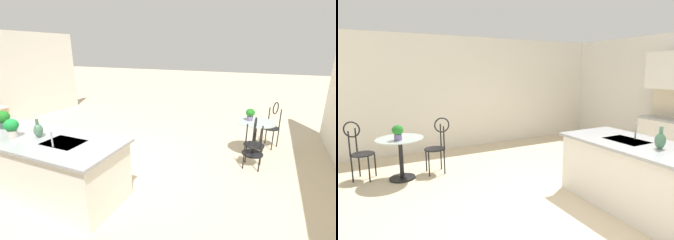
% 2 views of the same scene
% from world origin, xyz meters
% --- Properties ---
extents(ground_plane, '(40.00, 40.00, 0.00)m').
position_xyz_m(ground_plane, '(0.00, 0.00, 0.00)').
color(ground_plane, beige).
extents(wall_left_window, '(0.12, 7.80, 2.70)m').
position_xyz_m(wall_left_window, '(-4.26, 0.00, 1.35)').
color(wall_left_window, silver).
rests_on(wall_left_window, ground).
extents(kitchen_island, '(2.80, 1.06, 0.92)m').
position_xyz_m(kitchen_island, '(0.30, 0.85, 0.46)').
color(kitchen_island, white).
rests_on(kitchen_island, ground).
extents(bistro_table, '(0.80, 0.80, 0.74)m').
position_xyz_m(bistro_table, '(-2.67, -1.89, 0.45)').
color(bistro_table, black).
rests_on(bistro_table, ground).
extents(chair_near_window, '(0.50, 0.52, 1.04)m').
position_xyz_m(chair_near_window, '(-2.99, -2.53, 0.57)').
color(chair_near_window, black).
rests_on(chair_near_window, ground).
extents(chair_by_island, '(0.40, 0.49, 1.04)m').
position_xyz_m(chair_by_island, '(-2.70, -1.23, 0.57)').
color(chair_by_island, black).
rests_on(chair_by_island, ground).
extents(sink_faucet, '(0.02, 0.02, 0.22)m').
position_xyz_m(sink_faucet, '(-0.25, 1.03, 1.03)').
color(sink_faucet, '#B2B5BA').
rests_on(sink_faucet, kitchen_island).
extents(potted_plant_on_table, '(0.18, 0.18, 0.26)m').
position_xyz_m(potted_plant_on_table, '(-2.54, -1.93, 0.89)').
color(potted_plant_on_table, '#7A669E').
rests_on(potted_plant_on_table, bistro_table).
extents(vase_on_counter, '(0.13, 0.13, 0.29)m').
position_xyz_m(vase_on_counter, '(0.25, 0.84, 1.03)').
color(vase_on_counter, '#4C7A5B').
rests_on(vase_on_counter, kitchen_island).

